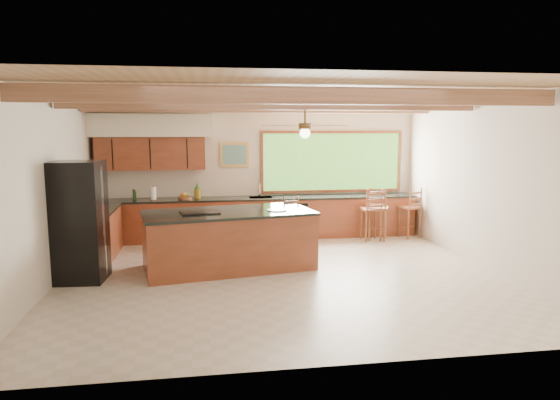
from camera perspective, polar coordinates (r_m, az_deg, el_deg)
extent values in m
plane|color=beige|center=(8.44, 0.07, -8.61)|extent=(7.20, 7.20, 0.00)
cube|color=beige|center=(11.34, -2.44, 3.46)|extent=(7.20, 0.04, 3.00)
cube|color=beige|center=(4.99, 5.80, -2.80)|extent=(7.20, 0.04, 3.00)
cube|color=beige|center=(8.38, -25.04, 0.97)|extent=(0.04, 6.50, 3.00)
cube|color=beige|center=(9.38, 22.37, 1.82)|extent=(0.04, 6.50, 3.00)
cube|color=#9C754E|center=(8.10, 0.08, 12.15)|extent=(7.20, 6.50, 0.04)
cube|color=#A77453|center=(6.52, 2.28, 11.84)|extent=(7.10, 0.15, 0.22)
cube|color=#A77453|center=(8.58, -0.44, 10.99)|extent=(7.10, 0.15, 0.22)
cube|color=#A77453|center=(10.37, -1.90, 10.53)|extent=(7.10, 0.15, 0.22)
cube|color=brown|center=(11.11, -14.52, 5.17)|extent=(2.30, 0.35, 0.70)
cube|color=white|center=(11.03, -14.67, 8.26)|extent=(2.60, 0.50, 0.48)
cylinder|color=#FFEABF|center=(11.13, -18.24, 6.93)|extent=(0.10, 0.10, 0.01)
cylinder|color=#FFEABF|center=(10.98, -10.97, 7.18)|extent=(0.10, 0.10, 0.01)
cube|color=#65A23A|center=(11.61, 5.97, 4.37)|extent=(3.20, 0.04, 1.30)
cube|color=gold|center=(11.24, -5.23, 5.17)|extent=(0.64, 0.03, 0.54)
cube|color=#39664A|center=(11.22, -5.22, 5.17)|extent=(0.54, 0.01, 0.44)
cube|color=brown|center=(11.15, -2.21, -2.13)|extent=(7.00, 0.65, 0.88)
cube|color=black|center=(11.07, -2.23, 0.21)|extent=(7.04, 0.69, 0.04)
cube|color=brown|center=(9.76, -20.54, -4.16)|extent=(0.65, 2.35, 0.88)
cube|color=black|center=(9.68, -20.68, -1.49)|extent=(0.69, 2.39, 0.04)
cube|color=black|center=(10.93, 1.64, -2.44)|extent=(0.60, 0.02, 0.78)
cube|color=silver|center=(11.07, -2.23, 0.24)|extent=(0.50, 0.38, 0.03)
cylinder|color=silver|center=(11.25, -2.35, 1.21)|extent=(0.03, 0.03, 0.30)
cylinder|color=silver|center=(11.14, -2.29, 1.81)|extent=(0.03, 0.20, 0.03)
cylinder|color=white|center=(10.94, -14.26, 0.72)|extent=(0.12, 0.12, 0.28)
cylinder|color=#1B3C18|center=(11.13, -16.33, 0.61)|extent=(0.06, 0.06, 0.22)
cylinder|color=#1B3C18|center=(11.19, -16.22, 0.54)|extent=(0.05, 0.05, 0.18)
cube|color=black|center=(11.75, 11.36, 0.85)|extent=(0.26, 0.24, 0.09)
cube|color=brown|center=(8.82, -5.90, -4.67)|extent=(3.05, 1.80, 0.97)
cube|color=black|center=(8.72, -5.95, -1.43)|extent=(3.10, 1.85, 0.04)
cube|color=black|center=(8.62, -9.19, -1.38)|extent=(0.72, 0.61, 0.02)
cylinder|color=white|center=(8.75, -0.34, -1.14)|extent=(0.35, 0.35, 0.02)
cube|color=black|center=(8.59, -21.95, -2.30)|extent=(0.80, 0.78, 1.93)
cube|color=silver|center=(8.51, -19.48, -2.27)|extent=(0.02, 0.05, 1.77)
cube|color=brown|center=(9.88, 0.69, -2.04)|extent=(0.53, 0.53, 0.04)
cylinder|color=brown|center=(9.77, -0.09, -4.27)|extent=(0.04, 0.04, 0.66)
cylinder|color=brown|center=(9.82, 1.76, -4.21)|extent=(0.04, 0.04, 0.66)
cylinder|color=brown|center=(10.08, -0.36, -3.88)|extent=(0.04, 0.04, 0.66)
cylinder|color=brown|center=(10.13, 1.43, -3.82)|extent=(0.04, 0.04, 0.66)
cube|color=brown|center=(11.03, 10.38, -1.01)|extent=(0.42, 0.42, 0.04)
cylinder|color=brown|center=(10.89, 9.80, -3.04)|extent=(0.04, 0.04, 0.68)
cylinder|color=brown|center=(11.00, 11.42, -2.97)|extent=(0.04, 0.04, 0.68)
cylinder|color=brown|center=(11.19, 9.27, -2.72)|extent=(0.04, 0.04, 0.68)
cylinder|color=brown|center=(11.30, 10.85, -2.66)|extent=(0.04, 0.04, 0.68)
cube|color=brown|center=(11.10, 11.15, -0.89)|extent=(0.56, 0.56, 0.04)
cylinder|color=brown|center=(10.95, 10.57, -2.96)|extent=(0.04, 0.04, 0.69)
cylinder|color=brown|center=(11.07, 12.21, -2.89)|extent=(0.04, 0.04, 0.69)
cylinder|color=brown|center=(11.26, 10.01, -2.63)|extent=(0.04, 0.04, 0.69)
cylinder|color=brown|center=(11.37, 11.61, -2.57)|extent=(0.04, 0.04, 0.69)
cube|color=brown|center=(11.51, 14.60, -0.81)|extent=(0.51, 0.51, 0.04)
cylinder|color=brown|center=(11.37, 14.10, -2.72)|extent=(0.04, 0.04, 0.67)
cylinder|color=brown|center=(11.49, 15.59, -2.66)|extent=(0.04, 0.04, 0.67)
cylinder|color=brown|center=(11.66, 13.49, -2.43)|extent=(0.04, 0.04, 0.67)
cylinder|color=brown|center=(11.78, 14.95, -2.37)|extent=(0.04, 0.04, 0.67)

